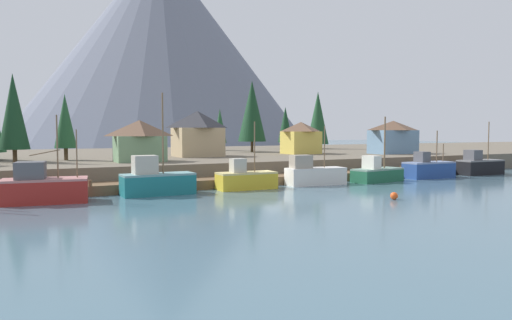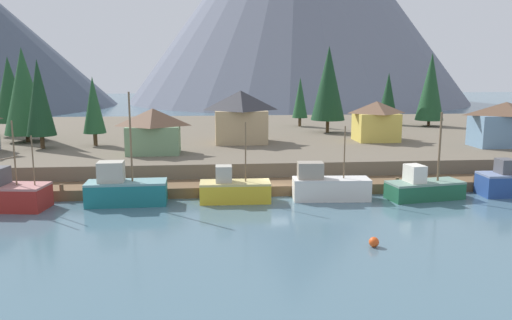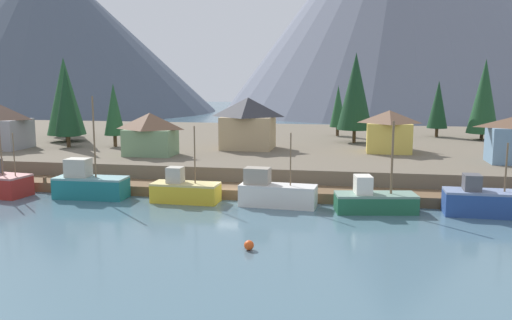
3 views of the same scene
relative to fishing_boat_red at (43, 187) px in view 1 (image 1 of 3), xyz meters
The scene contains 22 objects.
ground_plane 32.92m from the fishing_boat_red, 42.46° to the left, with size 400.00×400.00×1.00m, color #476675.
dock 24.62m from the fishing_boat_red, ahead, with size 80.00×4.00×1.60m.
shoreline_bank 41.92m from the fishing_boat_red, 54.65° to the left, with size 400.00×56.00×2.50m, color #665B4C.
mountain_central_peak 166.49m from the fishing_boat_red, 71.23° to the left, with size 127.17×127.17×84.72m, color slate.
fishing_boat_red is the anchor object (origin of this frame).
fishing_boat_teal 10.27m from the fishing_boat_red, ahead, with size 7.16×2.87×10.12m.
fishing_boat_yellow 20.15m from the fishing_boat_red, ahead, with size 6.51×2.73×7.37m.
fishing_boat_white 28.95m from the fishing_boat_red, ahead, with size 7.24×2.87×6.92m.
fishing_boat_green 37.95m from the fishing_boat_red, ahead, with size 7.46×3.89×8.15m.
fishing_boat_blue 47.42m from the fishing_boat_red, ahead, with size 7.14×2.88×6.39m.
fishing_boat_black 57.69m from the fishing_boat_red, ahead, with size 7.08×2.82×7.69m.
house_yellow 46.02m from the fishing_boat_red, 28.24° to the left, with size 5.75×4.90×5.35m.
house_blue 56.93m from the fishing_boat_red, 15.53° to the left, with size 8.15×4.43×5.57m.
house_tan 31.38m from the fishing_boat_red, 44.56° to the left, with size 7.01×6.02×6.84m.
house_green 18.29m from the fishing_boat_red, 49.61° to the left, with size 6.23×4.26×5.20m.
conifer_near_left 21.98m from the fishing_boat_red, 80.31° to the left, with size 2.83×2.83×8.68m.
conifer_near_right 48.68m from the fishing_boat_red, 41.16° to the left, with size 5.15×5.15×13.04m.
conifer_mid_left 20.39m from the fishing_boat_red, 97.17° to the left, with size 3.51×3.51×10.82m.
conifer_back_left 64.96m from the fishing_boat_red, 40.46° to the left, with size 3.22×3.22×9.02m.
conifer_centre 52.74m from the fishing_boat_red, 50.46° to the left, with size 2.61×2.61×8.26m.
conifer_far_left 67.96m from the fishing_boat_red, 34.95° to the left, with size 4.68×4.68×12.29m.
channel_buoy 31.63m from the fishing_boat_red, 23.19° to the right, with size 0.70×0.70×0.70m, color #E04C19.
Camera 1 is at (-25.70, -46.93, 6.34)m, focal length 32.58 mm.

